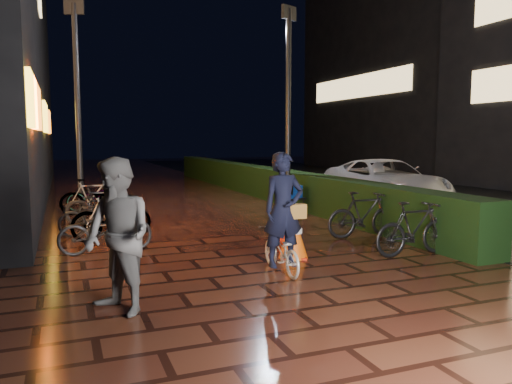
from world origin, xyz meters
name	(u,v)px	position (x,y,z in m)	size (l,w,h in m)	color
ground	(255,254)	(0.00, 0.00, 0.00)	(80.00, 80.00, 0.00)	#381911
asphalt_road	(455,198)	(9.00, 5.00, 0.00)	(11.00, 60.00, 0.01)	black
hedge	(261,181)	(3.30, 8.00, 0.50)	(0.70, 20.00, 1.00)	black
bystander_person	(118,236)	(-2.47, -2.14, 0.89)	(0.87, 0.68, 1.78)	#59595C
van	(385,182)	(5.98, 4.67, 0.68)	(2.22, 4.82, 1.34)	silver
lamp_post_hedge	(288,99)	(2.82, 4.76, 3.04)	(0.51, 0.30, 5.52)	black
lamp_post_sf	(77,95)	(-2.55, 7.32, 3.18)	(0.55, 0.26, 5.78)	black
cyclist	(282,229)	(-0.04, -1.25, 0.67)	(0.65, 1.26, 1.79)	silver
traffic_barrier	(290,227)	(0.77, 0.23, 0.38)	(1.04, 1.88, 0.77)	#FF5F0D
cart_assembly	(292,193)	(2.52, 3.82, 0.56)	(0.68, 0.72, 1.08)	black
parked_bikes_storefront	(100,208)	(-2.27, 3.72, 0.44)	(1.82, 5.88, 0.93)	black
parked_bikes_hedge	(387,221)	(2.52, -0.25, 0.47)	(1.63, 2.14, 0.93)	black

